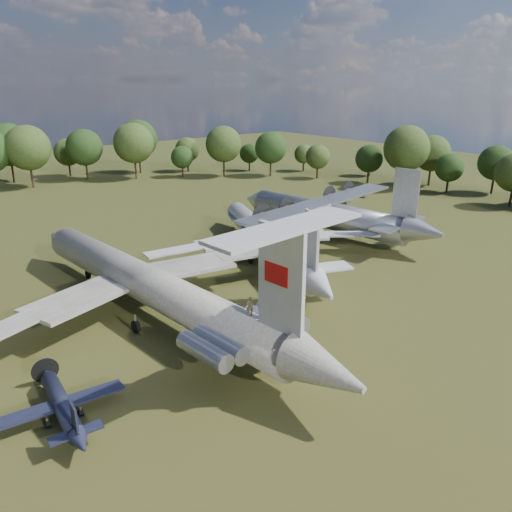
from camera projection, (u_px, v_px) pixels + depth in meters
ground at (151, 309)px, 57.40m from camera, size 300.00×300.00×0.00m
il62_airliner at (151, 292)px, 54.92m from camera, size 50.35×62.57×5.75m
tu104_jet at (267, 244)px, 72.69m from camera, size 50.04×56.68×4.70m
an12_transport at (326, 218)px, 84.43m from camera, size 43.78×47.49×5.55m
small_prop_west at (63, 409)px, 38.47m from camera, size 10.82×14.07×1.95m
person_on_il62 at (250, 306)px, 42.67m from camera, size 0.75×0.61×1.79m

